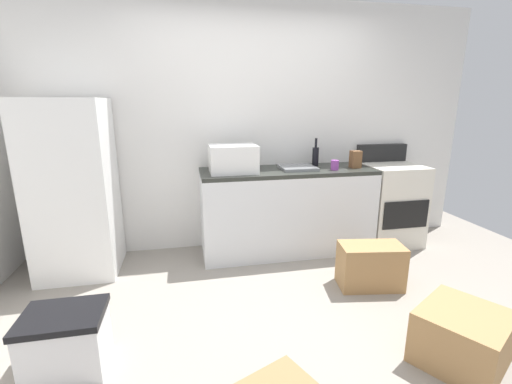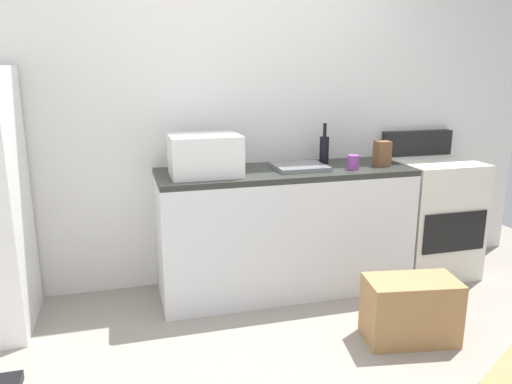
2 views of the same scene
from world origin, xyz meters
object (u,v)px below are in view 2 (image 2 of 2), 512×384
(coffee_mug, at_px, (353,162))
(cardboard_box_large, at_px, (410,310))
(wine_bottle, at_px, (324,149))
(knife_block, at_px, (382,153))
(stove_oven, at_px, (430,215))
(microwave, at_px, (205,155))

(coffee_mug, bearing_deg, cardboard_box_large, -87.64)
(wine_bottle, xyz_separation_m, knife_block, (0.37, -0.20, -0.02))
(knife_block, xyz_separation_m, cardboard_box_large, (-0.23, -0.84, -0.80))
(stove_oven, height_order, microwave, microwave)
(stove_oven, distance_m, cardboard_box_large, 1.19)
(stove_oven, distance_m, microwave, 1.89)
(microwave, relative_size, coffee_mug, 4.60)
(wine_bottle, bearing_deg, knife_block, -27.94)
(stove_oven, bearing_deg, knife_block, -172.42)
(wine_bottle, bearing_deg, coffee_mug, -67.81)
(microwave, bearing_deg, cardboard_box_large, -38.34)
(microwave, bearing_deg, coffee_mug, -4.19)
(stove_oven, height_order, wine_bottle, wine_bottle)
(microwave, relative_size, wine_bottle, 1.53)
(knife_block, height_order, cardboard_box_large, knife_block)
(knife_block, bearing_deg, stove_oven, 7.58)
(stove_oven, xyz_separation_m, wine_bottle, (-0.87, 0.13, 0.54))
(knife_block, bearing_deg, wine_bottle, 152.06)
(stove_oven, relative_size, cardboard_box_large, 2.05)
(microwave, xyz_separation_m, coffee_mug, (1.04, -0.08, -0.09))
(cardboard_box_large, bearing_deg, knife_block, 74.61)
(microwave, height_order, coffee_mug, microwave)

